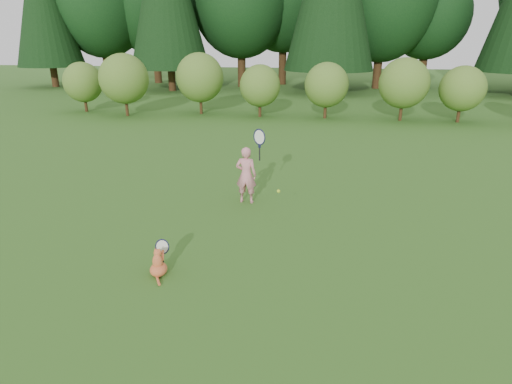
# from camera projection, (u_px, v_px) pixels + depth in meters

# --- Properties ---
(ground) EXTENTS (100.00, 100.00, 0.00)m
(ground) POSITION_uv_depth(u_px,v_px,m) (238.00, 243.00, 7.60)
(ground) COLOR #2F5518
(ground) RESTS_ON ground
(shrub_row) EXTENTS (28.00, 3.00, 2.80)m
(shrub_row) POSITION_uv_depth(u_px,v_px,m) (294.00, 87.00, 19.21)
(shrub_row) COLOR #527424
(shrub_row) RESTS_ON ground
(child) EXTENTS (0.69, 0.40, 1.88)m
(child) POSITION_uv_depth(u_px,v_px,m) (247.00, 174.00, 9.31)
(child) COLOR #D8818B
(child) RESTS_ON ground
(cat) EXTENTS (0.33, 0.57, 0.61)m
(cat) POSITION_uv_depth(u_px,v_px,m) (158.00, 261.00, 6.52)
(cat) COLOR #CF5627
(cat) RESTS_ON ground
(tennis_ball) EXTENTS (0.06, 0.06, 0.06)m
(tennis_ball) POSITION_uv_depth(u_px,v_px,m) (279.00, 191.00, 7.60)
(tennis_ball) COLOR #B7CA17
(tennis_ball) RESTS_ON ground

